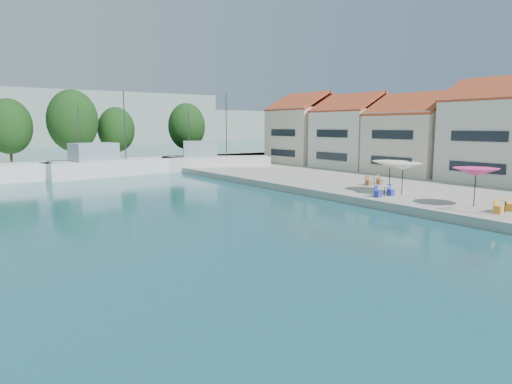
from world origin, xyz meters
TOP-DOWN VIEW (x-y plane):
  - quay_right at (22.00, 30.00)m, footprint 32.00×92.00m
  - quay_far at (-8.00, 67.00)m, footprint 90.00×16.00m
  - hill_east at (40.00, 180.00)m, footprint 140.00×40.00m
  - building_03 at (24.00, 24.00)m, footprint 8.40×8.80m
  - building_04 at (24.00, 33.00)m, footprint 9.00×8.80m
  - building_05 at (24.00, 42.00)m, footprint 8.40×8.80m
  - building_06 at (24.00, 51.00)m, footprint 9.00×8.80m
  - trawler_03 at (-2.27, 55.11)m, footprint 16.06×6.53m
  - trawler_04 at (10.37, 53.51)m, footprint 13.90×8.80m
  - tree_05 at (-10.59, 71.16)m, footprint 5.89×5.89m
  - tree_06 at (-3.03, 68.95)m, footprint 6.79×6.79m
  - tree_07 at (3.37, 70.18)m, footprint 5.33×5.33m
  - tree_08 at (14.37, 69.18)m, footprint 5.89×5.89m
  - umbrella_pink at (9.34, 17.99)m, footprint 2.89×2.89m
  - umbrella_white at (9.66, 23.77)m, footprint 2.88×2.88m
  - umbrella_cream at (10.20, 25.37)m, footprint 2.81×2.81m
  - cafe_table_01 at (8.86, 15.80)m, footprint 1.82×0.70m
  - cafe_table_02 at (7.95, 23.97)m, footprint 1.82×0.70m
  - cafe_table_03 at (12.46, 28.84)m, footprint 1.82×0.70m

SIDE VIEW (x-z plane):
  - quay_right at x=22.00m, z-range 0.00..0.60m
  - quay_far at x=-8.00m, z-range 0.00..0.60m
  - cafe_table_01 at x=8.86m, z-range 0.51..1.27m
  - cafe_table_02 at x=7.95m, z-range 0.51..1.27m
  - cafe_table_03 at x=12.46m, z-range 0.51..1.27m
  - trawler_03 at x=-2.27m, z-range -4.03..6.17m
  - trawler_04 at x=10.37m, z-range -4.03..6.17m
  - umbrella_white at x=9.66m, z-range 1.53..3.90m
  - umbrella_cream at x=10.20m, z-range 1.54..3.94m
  - umbrella_pink at x=9.34m, z-range 1.57..4.02m
  - building_04 at x=24.00m, z-range 0.42..9.62m
  - tree_07 at x=3.37m, z-range 1.21..9.10m
  - building_05 at x=24.00m, z-range 0.41..10.11m
  - building_06 at x=24.00m, z-range 0.40..10.60m
  - building_03 at x=24.00m, z-range 0.40..10.60m
  - tree_05 at x=-10.59m, z-range 1.27..9.99m
  - tree_08 at x=14.37m, z-range 1.27..9.99m
  - hill_east at x=40.00m, z-range 0.00..12.00m
  - tree_06 at x=-3.03m, z-range 1.38..11.43m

